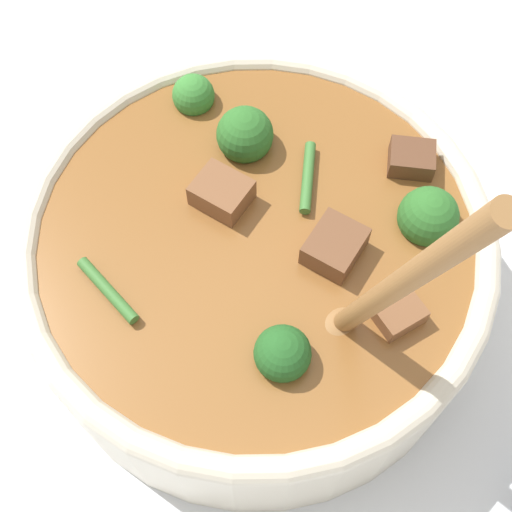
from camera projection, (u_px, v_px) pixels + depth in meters
ground_plane at (256, 295)px, 0.51m from camera, size 4.00×4.00×0.00m
stew_bowl at (257, 260)px, 0.46m from camera, size 0.30×0.30×0.27m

